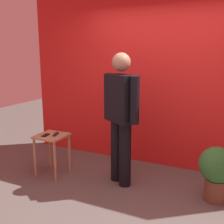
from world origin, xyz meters
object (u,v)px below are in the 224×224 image
at_px(tv_remote, 56,134).
at_px(standing_person, 121,113).
at_px(cell_phone, 46,135).
at_px(potted_plant, 217,169).
at_px(side_table, 52,143).

bearing_deg(tv_remote, standing_person, -9.94).
distance_m(cell_phone, potted_plant, 2.35).
bearing_deg(cell_phone, standing_person, 4.08).
relative_size(standing_person, cell_phone, 12.45).
height_order(standing_person, side_table, standing_person).
bearing_deg(potted_plant, standing_person, -177.33).
distance_m(standing_person, tv_remote, 1.05).
bearing_deg(side_table, cell_phone, -132.79).
bearing_deg(standing_person, potted_plant, 2.67).
bearing_deg(standing_person, tv_remote, -169.95).
height_order(side_table, cell_phone, cell_phone).
relative_size(standing_person, potted_plant, 2.61).
relative_size(cell_phone, potted_plant, 0.21).
xyz_separation_m(tv_remote, potted_plant, (2.21, 0.23, -0.22)).
bearing_deg(cell_phone, potted_plant, -1.80).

